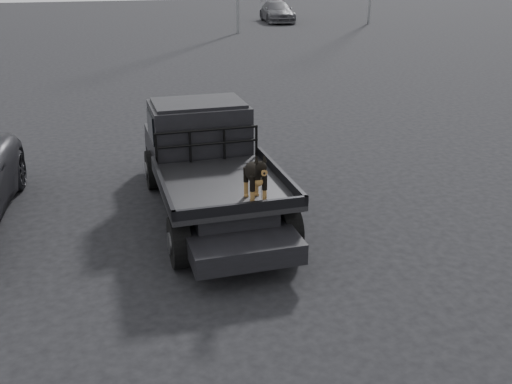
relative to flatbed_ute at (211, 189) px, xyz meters
name	(u,v)px	position (x,y,z in m)	size (l,w,h in m)	color
ground	(211,253)	(-0.33, -1.47, -0.46)	(120.00, 120.00, 0.00)	black
flatbed_ute	(211,189)	(0.00, 0.00, 0.00)	(2.00, 5.40, 0.92)	black
ute_cab	(199,125)	(0.00, 0.95, 0.90)	(1.72, 1.30, 0.88)	black
headache_rack	(207,145)	(0.00, 0.20, 0.74)	(1.80, 0.08, 0.55)	black
dog	(255,177)	(0.30, -1.74, 0.83)	(0.32, 0.60, 0.74)	black
distant_car_b	(277,12)	(11.50, 31.56, 0.25)	(1.99, 4.89, 1.42)	#47474C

